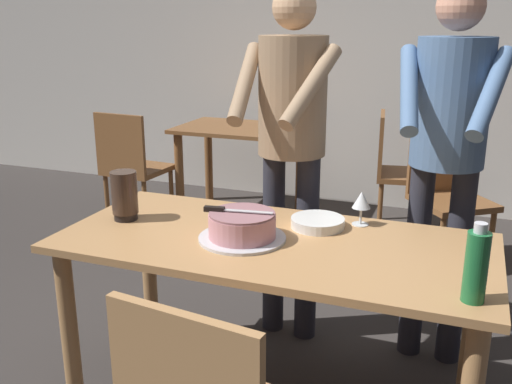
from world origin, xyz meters
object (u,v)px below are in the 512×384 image
(main_dining_table, at_px, (273,267))
(cake_on_platter, at_px, (242,227))
(person_cutting_cake, at_px, (291,128))
(background_chair_0, at_px, (397,167))
(plate_stack, at_px, (318,223))
(background_chair_3, at_px, (132,164))
(person_standing_beside, at_px, (448,138))
(background_table, at_px, (241,147))
(wine_glass_near, at_px, (361,201))
(hurricane_lamp, at_px, (125,195))
(water_bottle, at_px, (476,266))
(background_chair_2, at_px, (447,190))
(cake_knife, at_px, (224,210))

(main_dining_table, relative_size, cake_on_platter, 4.91)
(person_cutting_cake, xyz_separation_m, background_chair_0, (0.29, 1.79, -0.58))
(cake_on_platter, distance_m, plate_stack, 0.34)
(plate_stack, bearing_deg, background_chair_3, 140.71)
(person_standing_beside, distance_m, background_table, 2.39)
(wine_glass_near, xyz_separation_m, person_cutting_cake, (-0.40, 0.31, 0.22))
(person_standing_beside, bearing_deg, hurricane_lamp, -153.57)
(water_bottle, bearing_deg, main_dining_table, 160.06)
(person_standing_beside, bearing_deg, background_chair_3, 154.54)
(water_bottle, xyz_separation_m, background_table, (-1.80, 2.54, -0.29))
(person_standing_beside, xyz_separation_m, background_table, (-1.65, 1.65, -0.50))
(plate_stack, xyz_separation_m, background_chair_2, (0.44, 1.68, -0.28))
(hurricane_lamp, relative_size, person_standing_beside, 0.12)
(person_standing_beside, distance_m, background_chair_3, 2.67)
(plate_stack, relative_size, background_chair_3, 0.24)
(cake_on_platter, bearing_deg, background_chair_2, 70.53)
(cake_on_platter, height_order, background_chair_3, background_chair_3)
(hurricane_lamp, distance_m, person_cutting_cake, 0.83)
(wine_glass_near, relative_size, background_chair_0, 0.16)
(plate_stack, xyz_separation_m, wine_glass_near, (0.16, 0.09, 0.08))
(water_bottle, xyz_separation_m, person_standing_beside, (-0.15, 0.89, 0.21))
(hurricane_lamp, relative_size, person_cutting_cake, 0.12)
(water_bottle, distance_m, hurricane_lamp, 1.42)
(background_table, bearing_deg, background_chair_0, 4.97)
(plate_stack, bearing_deg, person_cutting_cake, 121.38)
(plate_stack, height_order, hurricane_lamp, hurricane_lamp)
(cake_on_platter, distance_m, background_chair_0, 2.46)
(person_standing_beside, bearing_deg, background_chair_2, 90.88)
(water_bottle, bearing_deg, wine_glass_near, 128.97)
(cake_on_platter, xyz_separation_m, background_table, (-0.96, 2.32, -0.22))
(main_dining_table, relative_size, background_chair_0, 1.85)
(cake_on_platter, relative_size, background_chair_0, 0.38)
(plate_stack, relative_size, hurricane_lamp, 1.05)
(person_standing_beside, bearing_deg, water_bottle, -80.67)
(person_standing_beside, relative_size, background_chair_3, 1.91)
(water_bottle, bearing_deg, hurricane_lamp, 169.04)
(wine_glass_near, distance_m, background_chair_3, 2.55)
(background_table, xyz_separation_m, background_chair_2, (1.63, -0.40, -0.09))
(main_dining_table, distance_m, person_standing_beside, 0.96)
(background_chair_2, bearing_deg, cake_on_platter, -109.47)
(hurricane_lamp, bearing_deg, water_bottle, -10.96)
(background_chair_0, bearing_deg, plate_stack, -91.24)
(water_bottle, relative_size, person_cutting_cake, 0.15)
(cake_on_platter, height_order, plate_stack, cake_on_platter)
(background_table, bearing_deg, wine_glass_near, -55.77)
(cake_knife, xyz_separation_m, hurricane_lamp, (-0.48, 0.06, -0.01))
(wine_glass_near, height_order, hurricane_lamp, hurricane_lamp)
(plate_stack, distance_m, hurricane_lamp, 0.82)
(background_table, xyz_separation_m, background_chair_3, (-0.70, -0.53, -0.09))
(main_dining_table, distance_m, background_chair_0, 2.39)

